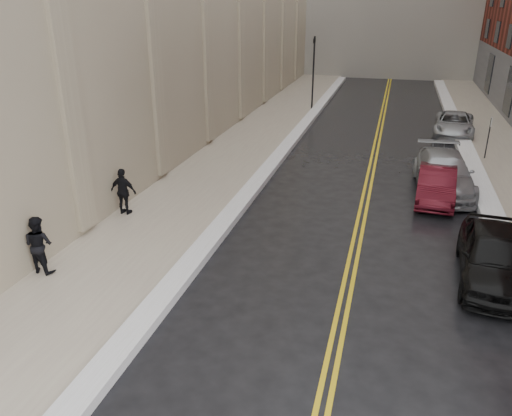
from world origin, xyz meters
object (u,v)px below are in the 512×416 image
Objects in this scene: car_black at (495,256)px; car_silver_near at (443,173)px; car_maroon at (436,185)px; pedestrian_a at (39,244)px; pedestrian_c at (124,192)px; car_silver_far at (454,124)px.

car_silver_near is at bearing 100.87° from car_black.
car_maroon is 2.36× the size of pedestrian_a.
pedestrian_a is at bearing -136.65° from car_maroon.
pedestrian_c is at bearing -86.26° from pedestrian_a.
pedestrian_c reaches higher than car_maroon.
car_silver_near reaches higher than car_silver_far.
pedestrian_a is 0.99× the size of pedestrian_c.
pedestrian_c is at bearing 178.07° from car_black.
car_maroon is at bearing 105.37° from car_black.
car_silver_near is 13.11m from pedestrian_c.
car_silver_far is at bearing 85.95° from car_maroon.
car_black is at bearing -86.04° from car_silver_far.
car_silver_near is at bearing 79.46° from car_maroon.
car_black is 2.71× the size of pedestrian_a.
car_maroon is at bearing -107.55° from car_silver_near.
pedestrian_a is at bearing -161.80° from car_black.
car_black is at bearing -86.15° from car_silver_near.
car_maroon is at bearing -134.32° from pedestrian_a.
car_silver_far is (0.35, 17.64, -0.13)m from car_black.
car_black is 6.29m from car_maroon.
car_black is 13.06m from pedestrian_a.
pedestrian_c is (-12.46, 1.27, 0.22)m from car_black.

